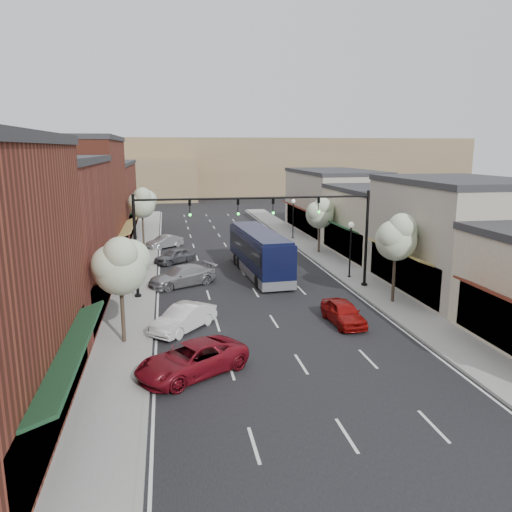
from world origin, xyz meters
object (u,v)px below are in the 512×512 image
lamp_post_far (293,212)px  parked_car_b (184,318)px  parked_car_a (192,359)px  parked_car_d (175,256)px  tree_right_near (397,236)px  lamp_post_near (351,240)px  coach_bus (259,252)px  tree_left_near (121,264)px  tree_right_far (320,212)px  signal_mast_right (335,225)px  parked_car_c (182,276)px  tree_left_far (142,202)px  signal_mast_left (172,230)px  red_hatchback (343,312)px  parked_car_e (165,242)px

lamp_post_far → parked_car_b: size_ratio=1.03×
parked_car_a → parked_car_d: parked_car_a is taller
tree_right_near → lamp_post_near: size_ratio=1.34×
lamp_post_far → coach_bus: 16.28m
lamp_post_far → parked_car_b: lamp_post_far is taller
tree_left_near → lamp_post_near: tree_left_near is taller
tree_right_far → lamp_post_near: bearing=-93.3°
coach_bus → parked_car_a: bearing=-113.8°
signal_mast_right → lamp_post_far: 20.19m
lamp_post_far → parked_car_a: bearing=-111.8°
tree_right_near → parked_car_c: 15.39m
tree_right_far → parked_car_b: bearing=-126.2°
tree_left_far → tree_right_near: bearing=-53.0°
parked_car_c → tree_right_far: bearing=98.2°
parked_car_d → tree_left_near: bearing=-47.5°
parked_car_a → parked_car_c: 14.93m
signal_mast_left → red_hatchback: size_ratio=2.07×
tree_right_near → parked_car_a: size_ratio=1.16×
parked_car_a → coach_bus: bearing=128.2°
red_hatchback → parked_car_d: size_ratio=1.03×
parked_car_d → parked_car_e: 7.16m
red_hatchback → tree_right_far: bearing=73.5°
parked_car_b → tree_left_near: bearing=-112.7°
tree_left_near → parked_car_e: (2.05, 25.47, -3.58)m
red_hatchback → parked_car_d: bearing=114.7°
signal_mast_left → tree_left_far: size_ratio=1.34×
tree_left_near → tree_right_far: bearing=50.3°
signal_mast_right → tree_left_far: 22.68m
lamp_post_near → lamp_post_far: 17.50m
tree_right_near → parked_car_a: tree_right_near is taller
parked_car_c → parked_car_d: (-0.38, 7.55, -0.09)m
coach_bus → parked_car_e: coach_bus is taller
tree_right_far → red_hatchback: size_ratio=1.37×
red_hatchback → lamp_post_far: bearing=78.5°
tree_right_near → parked_car_e: bearing=124.1°
coach_bus → parked_car_a: 18.47m
tree_left_near → parked_car_e: size_ratio=1.46×
signal_mast_left → parked_car_c: 4.80m
signal_mast_left → lamp_post_near: bearing=10.6°
tree_left_near → signal_mast_left: bearing=71.9°
parked_car_a → lamp_post_far: bearing=126.3°
signal_mast_right → lamp_post_near: (2.18, 2.50, -1.62)m
tree_left_near → parked_car_d: (2.92, 18.36, -3.56)m
tree_left_near → parked_car_a: 6.28m
signal_mast_right → parked_car_a: signal_mast_right is taller
signal_mast_right → tree_left_far: (-13.87, 17.95, -0.02)m
signal_mast_left → tree_left_near: signal_mast_left is taller
parked_car_c → parked_car_d: bearing=156.5°
lamp_post_near → parked_car_d: bearing=149.3°
coach_bus → tree_right_near: bearing=-56.1°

